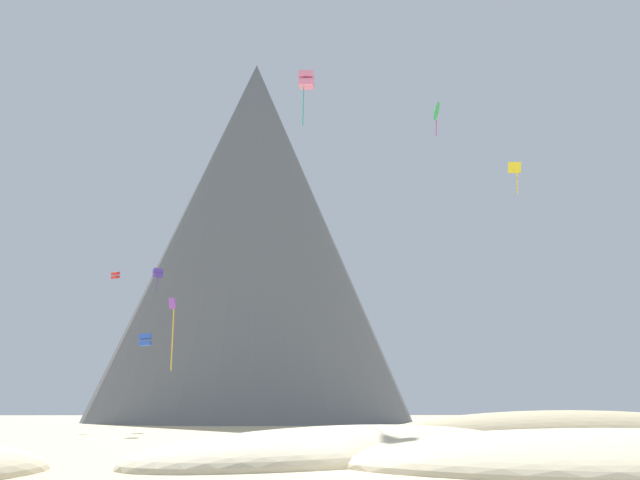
{
  "coord_description": "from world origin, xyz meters",
  "views": [
    {
      "loc": [
        -2.9,
        -28.96,
        2.37
      ],
      "look_at": [
        0.38,
        45.47,
        19.34
      ],
      "focal_mm": 41.33,
      "sensor_mm": 36.0,
      "label": 1
    }
  ],
  "objects_px": {
    "bush_mid_center": "(465,445)",
    "kite_indigo_mid": "(158,273)",
    "kite_pink_high": "(307,80)",
    "bush_far_left": "(538,437)",
    "rock_massif": "(254,250)",
    "kite_blue_low": "(145,340)",
    "bush_scatter_east": "(165,459)",
    "bush_near_left": "(370,443)",
    "kite_violet_low": "(172,318)",
    "kite_yellow_mid": "(515,170)",
    "kite_red_mid": "(115,275)",
    "kite_green_high": "(435,111)"
  },
  "relations": [
    {
      "from": "bush_near_left",
      "to": "kite_yellow_mid",
      "type": "distance_m",
      "value": 29.52
    },
    {
      "from": "kite_pink_high",
      "to": "kite_blue_low",
      "type": "bearing_deg",
      "value": 75.09
    },
    {
      "from": "kite_blue_low",
      "to": "kite_yellow_mid",
      "type": "relative_size",
      "value": 0.42
    },
    {
      "from": "bush_scatter_east",
      "to": "kite_indigo_mid",
      "type": "relative_size",
      "value": 0.65
    },
    {
      "from": "bush_mid_center",
      "to": "kite_pink_high",
      "type": "distance_m",
      "value": 37.65
    },
    {
      "from": "kite_green_high",
      "to": "kite_yellow_mid",
      "type": "bearing_deg",
      "value": 64.25
    },
    {
      "from": "bush_far_left",
      "to": "bush_near_left",
      "type": "xyz_separation_m",
      "value": [
        -11.92,
        -6.11,
        -0.08
      ]
    },
    {
      "from": "rock_massif",
      "to": "kite_indigo_mid",
      "type": "height_order",
      "value": "rock_massif"
    },
    {
      "from": "bush_mid_center",
      "to": "kite_violet_low",
      "type": "distance_m",
      "value": 20.48
    },
    {
      "from": "kite_red_mid",
      "to": "kite_violet_low",
      "type": "xyz_separation_m",
      "value": [
        12.28,
        -35.59,
        -9.12
      ]
    },
    {
      "from": "bush_mid_center",
      "to": "kite_violet_low",
      "type": "xyz_separation_m",
      "value": [
        -17.59,
        7.02,
        7.79
      ]
    },
    {
      "from": "kite_green_high",
      "to": "kite_indigo_mid",
      "type": "height_order",
      "value": "kite_green_high"
    },
    {
      "from": "kite_red_mid",
      "to": "kite_pink_high",
      "type": "distance_m",
      "value": 34.37
    },
    {
      "from": "kite_violet_low",
      "to": "kite_yellow_mid",
      "type": "distance_m",
      "value": 31.34
    },
    {
      "from": "bush_far_left",
      "to": "kite_blue_low",
      "type": "height_order",
      "value": "kite_blue_low"
    },
    {
      "from": "rock_massif",
      "to": "kite_pink_high",
      "type": "height_order",
      "value": "rock_massif"
    },
    {
      "from": "bush_near_left",
      "to": "kite_indigo_mid",
      "type": "height_order",
      "value": "kite_indigo_mid"
    },
    {
      "from": "bush_far_left",
      "to": "bush_scatter_east",
      "type": "distance_m",
      "value": 27.88
    },
    {
      "from": "rock_massif",
      "to": "kite_yellow_mid",
      "type": "height_order",
      "value": "rock_massif"
    },
    {
      "from": "rock_massif",
      "to": "kite_violet_low",
      "type": "bearing_deg",
      "value": -91.25
    },
    {
      "from": "bush_scatter_east",
      "to": "bush_mid_center",
      "type": "height_order",
      "value": "bush_mid_center"
    },
    {
      "from": "kite_green_high",
      "to": "kite_pink_high",
      "type": "bearing_deg",
      "value": -64.27
    },
    {
      "from": "kite_green_high",
      "to": "bush_scatter_east",
      "type": "bearing_deg",
      "value": -13.35
    },
    {
      "from": "bush_far_left",
      "to": "bush_mid_center",
      "type": "bearing_deg",
      "value": -130.88
    },
    {
      "from": "kite_indigo_mid",
      "to": "rock_massif",
      "type": "bearing_deg",
      "value": -37.16
    },
    {
      "from": "kite_violet_low",
      "to": "kite_blue_low",
      "type": "bearing_deg",
      "value": -153.02
    },
    {
      "from": "kite_blue_low",
      "to": "kite_yellow_mid",
      "type": "bearing_deg",
      "value": -102.36
    },
    {
      "from": "bush_near_left",
      "to": "kite_red_mid",
      "type": "xyz_separation_m",
      "value": [
        -24.75,
        40.87,
        16.9
      ]
    },
    {
      "from": "rock_massif",
      "to": "kite_indigo_mid",
      "type": "bearing_deg",
      "value": -104.84
    },
    {
      "from": "bush_scatter_east",
      "to": "kite_indigo_mid",
      "type": "distance_m",
      "value": 59.22
    },
    {
      "from": "bush_near_left",
      "to": "kite_pink_high",
      "type": "bearing_deg",
      "value": 100.48
    },
    {
      "from": "rock_massif",
      "to": "kite_violet_low",
      "type": "relative_size",
      "value": 13.28
    },
    {
      "from": "bush_scatter_east",
      "to": "kite_green_high",
      "type": "bearing_deg",
      "value": 58.8
    },
    {
      "from": "kite_blue_low",
      "to": "rock_massif",
      "type": "bearing_deg",
      "value": -1.35
    },
    {
      "from": "kite_pink_high",
      "to": "kite_green_high",
      "type": "bearing_deg",
      "value": -71.22
    },
    {
      "from": "bush_scatter_east",
      "to": "bush_near_left",
      "type": "bearing_deg",
      "value": 48.35
    },
    {
      "from": "bush_scatter_east",
      "to": "kite_red_mid",
      "type": "xyz_separation_m",
      "value": [
        -14.8,
        52.05,
        17.01
      ]
    },
    {
      "from": "bush_far_left",
      "to": "rock_massif",
      "type": "relative_size",
      "value": 0.04
    },
    {
      "from": "rock_massif",
      "to": "bush_scatter_east",
      "type": "bearing_deg",
      "value": -89.45
    },
    {
      "from": "bush_mid_center",
      "to": "bush_far_left",
      "type": "bearing_deg",
      "value": 49.12
    },
    {
      "from": "kite_red_mid",
      "to": "kite_yellow_mid",
      "type": "relative_size",
      "value": 0.37
    },
    {
      "from": "bush_mid_center",
      "to": "kite_pink_high",
      "type": "height_order",
      "value": "kite_pink_high"
    },
    {
      "from": "rock_massif",
      "to": "kite_violet_low",
      "type": "distance_m",
      "value": 78.36
    },
    {
      "from": "bush_near_left",
      "to": "kite_pink_high",
      "type": "distance_m",
      "value": 35.93
    },
    {
      "from": "bush_mid_center",
      "to": "rock_massif",
      "type": "xyz_separation_m",
      "value": [
        -15.94,
        82.57,
        28.54
      ]
    },
    {
      "from": "kite_green_high",
      "to": "bush_near_left",
      "type": "bearing_deg",
      "value": -6.09
    },
    {
      "from": "kite_indigo_mid",
      "to": "kite_pink_high",
      "type": "relative_size",
      "value": 0.52
    },
    {
      "from": "kite_violet_low",
      "to": "kite_pink_high",
      "type": "xyz_separation_m",
      "value": [
        9.15,
        12.68,
        23.16
      ]
    },
    {
      "from": "bush_mid_center",
      "to": "kite_indigo_mid",
      "type": "bearing_deg",
      "value": 119.12
    },
    {
      "from": "rock_massif",
      "to": "kite_yellow_mid",
      "type": "distance_m",
      "value": 71.3
    }
  ]
}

